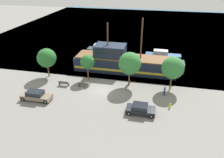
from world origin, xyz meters
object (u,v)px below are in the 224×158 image
(parked_car_curb_front, at_px, (140,109))
(bench_promenade_east, at_px, (83,84))
(moored_boat_outer, at_px, (102,49))
(pedestrian_walking_near, at_px, (165,91))
(pirate_ship, at_px, (123,62))
(bench_promenade_west, at_px, (64,83))
(moored_boat_dockside, at_px, (162,55))
(fire_hydrant, at_px, (170,105))
(parked_car_curb_mid, at_px, (36,96))

(parked_car_curb_front, bearing_deg, bench_promenade_east, 151.48)
(moored_boat_outer, distance_m, pedestrian_walking_near, 22.84)
(parked_car_curb_front, distance_m, bench_promenade_east, 11.69)
(pirate_ship, relative_size, pedestrian_walking_near, 13.17)
(moored_boat_outer, bearing_deg, bench_promenade_east, -85.53)
(bench_promenade_west, bearing_deg, moored_boat_dockside, 45.94)
(pedestrian_walking_near, bearing_deg, fire_hydrant, -76.64)
(fire_hydrant, bearing_deg, parked_car_curb_front, -151.32)
(fire_hydrant, xyz_separation_m, bench_promenade_east, (-14.32, 3.37, 0.03))
(parked_car_curb_front, relative_size, fire_hydrant, 5.28)
(parked_car_curb_front, bearing_deg, moored_boat_dockside, 83.03)
(pirate_ship, relative_size, moored_boat_dockside, 2.68)
(moored_boat_outer, bearing_deg, bench_promenade_west, -96.63)
(moored_boat_outer, xyz_separation_m, fire_hydrant, (15.68, -20.77, -0.29))
(parked_car_curb_front, height_order, parked_car_curb_mid, parked_car_curb_mid)
(bench_promenade_west, bearing_deg, pirate_ship, 43.25)
(pedestrian_walking_near, bearing_deg, bench_promenade_east, -179.78)
(moored_boat_dockside, xyz_separation_m, fire_hydrant, (1.33, -19.99, -0.24))
(moored_boat_dockside, xyz_separation_m, moored_boat_outer, (-14.34, 0.78, 0.04))
(bench_promenade_west, bearing_deg, parked_car_curb_front, -20.99)
(parked_car_curb_mid, distance_m, fire_hydrant, 20.10)
(moored_boat_dockside, height_order, parked_car_curb_mid, moored_boat_dockside)
(parked_car_curb_front, relative_size, pedestrian_walking_near, 2.55)
(bench_promenade_east, relative_size, bench_promenade_west, 1.01)
(fire_hydrant, bearing_deg, moored_boat_outer, 127.05)
(fire_hydrant, bearing_deg, bench_promenade_east, 166.76)
(moored_boat_dockside, bearing_deg, fire_hydrant, -86.19)
(pirate_ship, distance_m, parked_car_curb_front, 14.50)
(moored_boat_outer, height_order, fire_hydrant, moored_boat_outer)
(parked_car_curb_mid, distance_m, pedestrian_walking_near, 19.96)
(pedestrian_walking_near, bearing_deg, pirate_ship, 134.93)
(fire_hydrant, height_order, bench_promenade_west, bench_promenade_west)
(parked_car_curb_mid, height_order, pedestrian_walking_near, pedestrian_walking_near)
(moored_boat_outer, height_order, parked_car_curb_mid, moored_boat_outer)
(parked_car_curb_mid, bearing_deg, bench_promenade_west, 66.51)
(bench_promenade_east, bearing_deg, parked_car_curb_mid, -135.86)
(moored_boat_dockside, relative_size, fire_hydrant, 10.15)
(pirate_ship, bearing_deg, pedestrian_walking_near, -45.07)
(moored_boat_dockside, height_order, moored_boat_outer, moored_boat_outer)
(moored_boat_dockside, xyz_separation_m, bench_promenade_east, (-12.98, -16.62, -0.21))
(pirate_ship, relative_size, bench_promenade_west, 11.73)
(parked_car_curb_mid, height_order, bench_promenade_east, parked_car_curb_mid)
(parked_car_curb_mid, bearing_deg, moored_boat_dockside, 49.86)
(parked_car_curb_front, relative_size, parked_car_curb_mid, 0.86)
(bench_promenade_east, xyz_separation_m, pedestrian_walking_near, (13.50, 0.05, 0.35))
(pirate_ship, relative_size, moored_boat_outer, 2.91)
(moored_boat_dockside, relative_size, parked_car_curb_front, 1.92)
(moored_boat_dockside, distance_m, fire_hydrant, 20.03)
(moored_boat_outer, relative_size, parked_car_curb_mid, 1.52)
(pirate_ship, relative_size, bench_promenade_east, 11.64)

